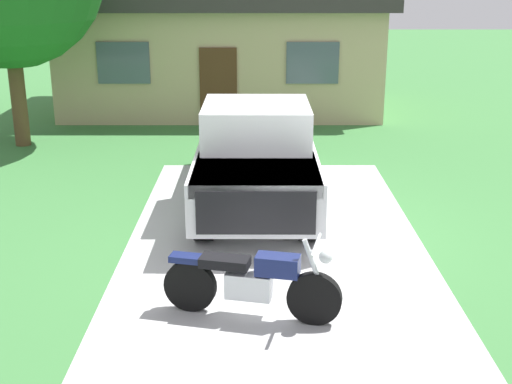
{
  "coord_description": "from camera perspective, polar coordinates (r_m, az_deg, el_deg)",
  "views": [
    {
      "loc": [
        -0.3,
        -9.76,
        4.06
      ],
      "look_at": [
        -0.33,
        -0.13,
        0.9
      ],
      "focal_mm": 47.66,
      "sensor_mm": 36.0,
      "label": 1
    }
  ],
  "objects": [
    {
      "name": "motorcycle",
      "position": [
        8.27,
        -0.09,
        -7.53
      ],
      "size": [
        2.18,
        0.84,
        1.09
      ],
      "color": "black",
      "rests_on": "ground"
    },
    {
      "name": "pickup_truck",
      "position": [
        12.24,
        0.25,
        3.46
      ],
      "size": [
        2.02,
        5.64,
        1.9
      ],
      "color": "black",
      "rests_on": "ground"
    },
    {
      "name": "neighbor_house",
      "position": [
        20.91,
        -2.6,
        11.9
      ],
      "size": [
        9.6,
        5.6,
        3.5
      ],
      "color": "tan",
      "rests_on": "ground"
    },
    {
      "name": "ground_plane",
      "position": [
        10.58,
        1.82,
        -4.42
      ],
      "size": [
        80.0,
        80.0,
        0.0
      ],
      "primitive_type": "plane",
      "color": "#3D7A3D"
    },
    {
      "name": "driveway_pad",
      "position": [
        10.58,
        1.82,
        -4.4
      ],
      "size": [
        4.6,
        8.95,
        0.01
      ],
      "primitive_type": "cube",
      "color": "#B9B9B9",
      "rests_on": "ground"
    }
  ]
}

